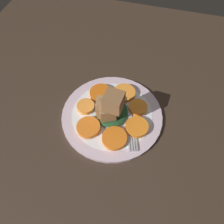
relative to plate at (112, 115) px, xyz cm
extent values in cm
cube|color=#38281E|center=(0.00, 0.00, -1.52)|extent=(120.00, 120.00, 2.00)
cylinder|color=silver|center=(0.00, 0.00, -0.02)|extent=(28.90, 28.90, 1.00)
cylinder|color=white|center=(0.00, 0.00, 0.03)|extent=(23.12, 23.12, 1.00)
cylinder|color=orange|center=(-2.67, -7.81, 1.24)|extent=(6.32, 6.32, 1.32)
cylinder|color=orange|center=(3.75, -6.72, 1.24)|extent=(5.42, 5.42, 1.32)
cylinder|color=orange|center=(7.90, -1.70, 1.24)|extent=(6.64, 6.64, 1.32)
cylinder|color=#D66114|center=(5.90, 5.18, 1.24)|extent=(6.68, 6.68, 1.32)
cylinder|color=orange|center=(0.07, 7.92, 1.24)|extent=(5.13, 5.13, 1.32)
cylinder|color=orange|center=(-6.36, 4.89, 1.24)|extent=(6.48, 6.48, 1.32)
cylinder|color=orange|center=(-7.64, -2.82, 1.24)|extent=(6.69, 6.69, 1.32)
ellipsoid|color=#1E4723|center=(0.00, 0.00, 1.38)|extent=(9.97, 8.98, 1.61)
cube|color=#9E754C|center=(-1.82, 0.80, 4.30)|extent=(5.63, 5.63, 4.22)
cube|color=olive|center=(-1.38, 1.58, 4.18)|extent=(4.39, 4.39, 3.98)
cube|color=#9E754C|center=(0.14, 2.54, 4.05)|extent=(4.31, 4.31, 3.73)
cube|color=olive|center=(-1.07, -1.50, 7.13)|extent=(3.48, 3.48, 3.29)
cube|color=brown|center=(-1.76, -0.90, 9.22)|extent=(5.09, 5.09, 4.69)
cube|color=#B2B2B7|center=(3.05, -4.31, 0.78)|extent=(12.86, 5.11, 0.40)
cube|color=#B2B2B7|center=(-3.97, -6.59, 0.78)|extent=(2.23, 2.69, 0.40)
cube|color=#B2B2B7|center=(-6.88, -8.59, 0.78)|extent=(5.03, 1.89, 0.40)
cube|color=#B2B2B7|center=(-7.09, -7.95, 0.78)|extent=(5.03, 1.89, 0.40)
cube|color=#B2B2B7|center=(-7.29, -7.32, 0.78)|extent=(5.03, 1.89, 0.40)
cube|color=#B2B2B7|center=(-7.50, -6.68, 0.78)|extent=(5.03, 1.89, 0.40)
camera|label=1|loc=(-33.07, -9.26, 52.93)|focal=35.00mm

